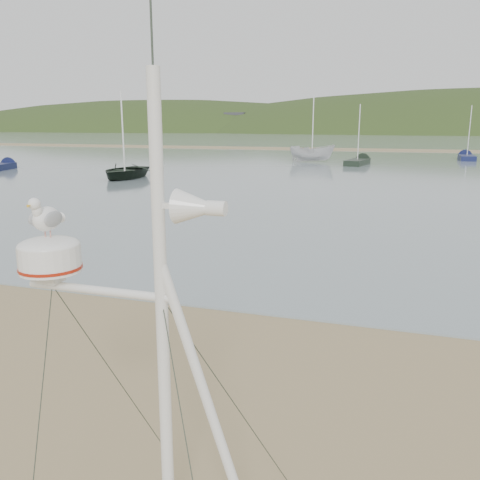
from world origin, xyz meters
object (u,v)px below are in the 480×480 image
(boat_dark, at_px, (123,142))
(sailboat_blue_far, at_px, (466,157))
(mast_rig, at_px, (157,430))
(boat_white, at_px, (312,139))
(sailboat_blue_near, at_px, (5,166))
(sailboat_dark_mid, at_px, (361,161))

(boat_dark, xyz_separation_m, sailboat_blue_far, (24.46, 28.26, -2.23))
(mast_rig, bearing_deg, boat_white, 98.35)
(mast_rig, bearing_deg, sailboat_blue_near, 133.89)
(boat_white, distance_m, sailboat_dark_mid, 5.20)
(boat_white, distance_m, sailboat_blue_far, 17.60)
(mast_rig, relative_size, sailboat_dark_mid, 0.85)
(boat_dark, relative_size, sailboat_dark_mid, 0.83)
(boat_dark, distance_m, sailboat_dark_mid, 23.37)
(sailboat_blue_far, bearing_deg, sailboat_dark_mid, -135.03)
(boat_dark, bearing_deg, mast_rig, -62.40)
(mast_rig, bearing_deg, boat_dark, 120.87)
(boat_dark, relative_size, sailboat_blue_near, 0.86)
(boat_dark, height_order, sailboat_dark_mid, sailboat_dark_mid)
(sailboat_dark_mid, bearing_deg, mast_rig, -87.44)
(boat_white, relative_size, sailboat_dark_mid, 0.73)
(sailboat_blue_near, height_order, sailboat_dark_mid, sailboat_dark_mid)
(sailboat_blue_near, bearing_deg, sailboat_blue_far, 33.21)
(mast_rig, relative_size, sailboat_blue_far, 0.85)
(boat_white, bearing_deg, sailboat_dark_mid, -100.41)
(mast_rig, relative_size, sailboat_blue_near, 0.87)
(boat_white, bearing_deg, sailboat_blue_near, 121.79)
(boat_dark, distance_m, sailboat_blue_far, 37.44)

